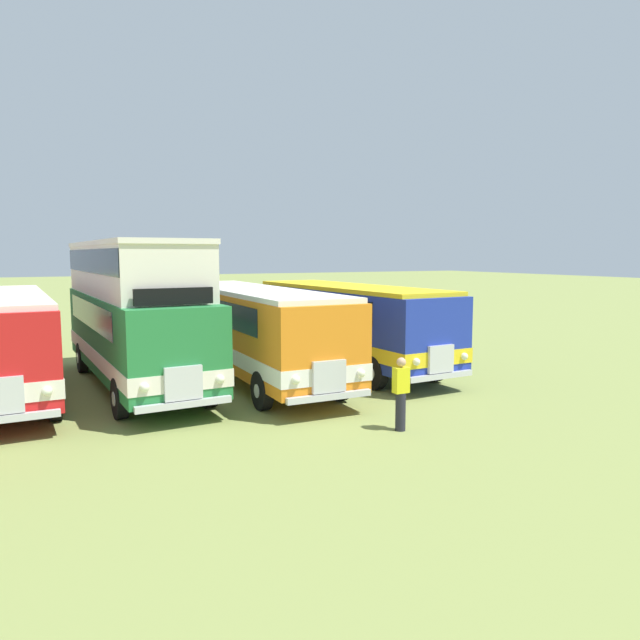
{
  "coord_description": "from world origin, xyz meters",
  "views": [
    {
      "loc": [
        4.51,
        -18.81,
        4.1
      ],
      "look_at": [
        13.87,
        0.1,
        1.74
      ],
      "focal_mm": 33.14,
      "sensor_mm": 36.0,
      "label": 1
    }
  ],
  "objects_px": {
    "bus_seventh_in_row": "(133,307)",
    "marshal_person": "(401,393)",
    "bus_eighth_in_row": "(250,325)",
    "bus_ninth_in_row": "(348,320)"
  },
  "relations": [
    {
      "from": "bus_seventh_in_row",
      "to": "bus_eighth_in_row",
      "type": "distance_m",
      "value": 3.78
    },
    {
      "from": "bus_ninth_in_row",
      "to": "marshal_person",
      "type": "bearing_deg",
      "value": -109.78
    },
    {
      "from": "bus_seventh_in_row",
      "to": "bus_ninth_in_row",
      "type": "height_order",
      "value": "bus_seventh_in_row"
    },
    {
      "from": "bus_eighth_in_row",
      "to": "bus_ninth_in_row",
      "type": "bearing_deg",
      "value": -0.43
    },
    {
      "from": "bus_seventh_in_row",
      "to": "marshal_person",
      "type": "relative_size",
      "value": 6.0
    },
    {
      "from": "bus_seventh_in_row",
      "to": "bus_eighth_in_row",
      "type": "bearing_deg",
      "value": -3.88
    },
    {
      "from": "bus_seventh_in_row",
      "to": "bus_ninth_in_row",
      "type": "xyz_separation_m",
      "value": [
        7.39,
        -0.28,
        -0.72
      ]
    },
    {
      "from": "bus_eighth_in_row",
      "to": "marshal_person",
      "type": "bearing_deg",
      "value": -81.7
    },
    {
      "from": "marshal_person",
      "to": "bus_eighth_in_row",
      "type": "bearing_deg",
      "value": 98.3
    },
    {
      "from": "bus_seventh_in_row",
      "to": "bus_ninth_in_row",
      "type": "bearing_deg",
      "value": -2.16
    }
  ]
}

